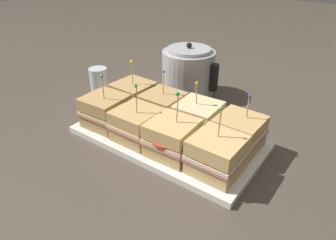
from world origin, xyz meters
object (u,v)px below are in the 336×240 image
Objects in this scene: kettle_steel at (188,72)px; drinking_glass at (99,83)px; sandwich_front_far_right at (217,155)px; sandwich_front_far_left at (106,111)px; sandwich_back_far_right at (239,133)px; serving_platter at (168,137)px; sandwich_back_center_left at (163,107)px; sandwich_front_center_left at (137,124)px; sandwich_front_center_right at (172,138)px; sandwich_back_far_left at (134,96)px; sandwich_back_center_right at (198,119)px.

kettle_steel reaches higher than drinking_glass.
sandwich_front_far_left is at bearing 179.95° from sandwich_front_far_right.
sandwich_back_far_right is 0.72× the size of kettle_steel.
serving_platter is 3.29× the size of sandwich_back_center_left.
sandwich_front_center_left reaches higher than sandwich_front_far_left.
sandwich_front_center_right reaches higher than sandwich_front_far_right.
sandwich_back_center_right is at bearing -0.63° from sandwich_back_far_left.
drinking_glass is at bearing 161.16° from sandwich_front_center_right.
kettle_steel is at bearing 80.51° from sandwich_front_far_left.
sandwich_back_far_left reaches higher than sandwich_front_far_left.
kettle_steel is (-0.19, 0.37, 0.02)m from sandwich_front_center_right.
kettle_steel is (0.06, 0.37, 0.02)m from sandwich_front_far_left.
sandwich_back_far_left is at bearing 179.14° from sandwich_back_center_left.
drinking_glass is at bearing 167.44° from serving_platter.
sandwich_front_far_left is 0.96× the size of sandwich_front_center_right.
drinking_glass is at bearing 173.87° from sandwich_back_far_left.
sandwich_back_far_right reaches higher than drinking_glass.
sandwich_front_far_right is 0.18m from sandwich_back_center_right.
sandwich_back_center_right is at bearing 43.93° from serving_platter.
sandwich_front_far_left reaches higher than drinking_glass.
drinking_glass is (-0.31, 0.15, -0.00)m from sandwich_front_center_left.
sandwich_front_far_left is 0.99× the size of sandwich_front_center_left.
sandwich_back_center_right reaches higher than sandwich_back_far_right.
sandwich_back_center_left is at bearing 136.38° from serving_platter.
sandwich_back_far_left is at bearing 89.49° from sandwich_front_far_left.
sandwich_front_center_right reaches higher than sandwich_back_center_right.
sandwich_front_center_left is at bearing -45.38° from sandwich_back_far_left.
sandwich_back_center_left is (0.12, 0.12, -0.00)m from sandwich_front_far_left.
sandwich_front_far_right is at bearing -89.87° from sandwich_back_far_right.
sandwich_front_far_left is 0.25m from sandwich_front_center_right.
kettle_steel is (-0.32, 0.37, 0.02)m from sandwich_front_far_right.
sandwich_back_far_left is (0.00, 0.13, 0.00)m from sandwich_front_far_left.
sandwich_back_far_right is 1.36× the size of drinking_glass.
sandwich_back_center_right is at bearing -2.99° from drinking_glass.
sandwich_back_center_right is at bearing 45.26° from sandwich_front_center_left.
sandwich_back_center_left is at bearing 179.59° from sandwich_back_center_right.
sandwich_front_far_right is at bearing 1.02° from sandwich_front_center_right.
sandwich_back_center_left is 1.05× the size of sandwich_back_far_right.
drinking_glass is (-0.25, -0.22, -0.03)m from kettle_steel.
sandwich_front_center_left is (0.13, -0.00, -0.00)m from sandwich_front_far_left.
kettle_steel reaches higher than sandwich_back_far_left.
sandwich_back_far_left is 1.05× the size of sandwich_back_center_left.
drinking_glass is at bearing 177.01° from sandwich_back_center_right.
sandwich_back_center_left reaches higher than sandwich_back_far_right.
sandwich_front_center_right is 1.52× the size of drinking_glass.
sandwich_front_center_right is at bearing -18.84° from drinking_glass.
sandwich_back_center_right is 0.44m from drinking_glass.
sandwich_front_center_left is 1.01× the size of sandwich_front_far_right.
sandwich_back_far_right is (0.38, -0.00, -0.00)m from sandwich_back_far_left.
sandwich_front_far_left is 1.45× the size of drinking_glass.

